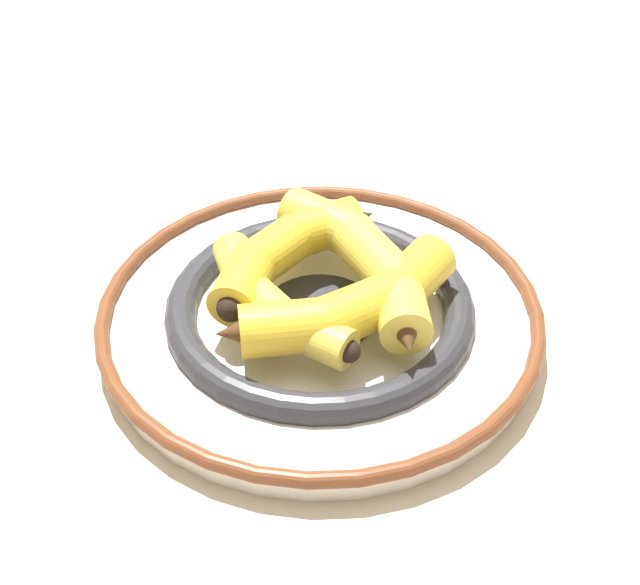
% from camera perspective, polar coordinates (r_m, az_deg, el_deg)
% --- Properties ---
extents(ground_plane, '(2.80, 2.80, 0.00)m').
position_cam_1_polar(ground_plane, '(0.72, 3.85, -1.39)').
color(ground_plane, beige).
extents(decorative_bowl, '(0.35, 0.35, 0.04)m').
position_cam_1_polar(decorative_bowl, '(0.69, -0.00, -1.41)').
color(decorative_bowl, white).
rests_on(decorative_bowl, ground_plane).
extents(banana_a, '(0.15, 0.17, 0.04)m').
position_cam_1_polar(banana_a, '(0.69, 3.05, 1.96)').
color(banana_a, gold).
rests_on(banana_a, decorative_bowl).
extents(banana_b, '(0.18, 0.09, 0.04)m').
position_cam_1_polar(banana_b, '(0.70, -2.25, 2.69)').
color(banana_b, gold).
rests_on(banana_b, decorative_bowl).
extents(banana_c, '(0.10, 0.16, 0.03)m').
position_cam_1_polar(banana_c, '(0.66, -3.24, -0.47)').
color(banana_c, gold).
rests_on(banana_c, decorative_bowl).
extents(banana_d, '(0.17, 0.14, 0.04)m').
position_cam_1_polar(banana_d, '(0.64, 1.90, -0.90)').
color(banana_d, gold).
rests_on(banana_d, decorative_bowl).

